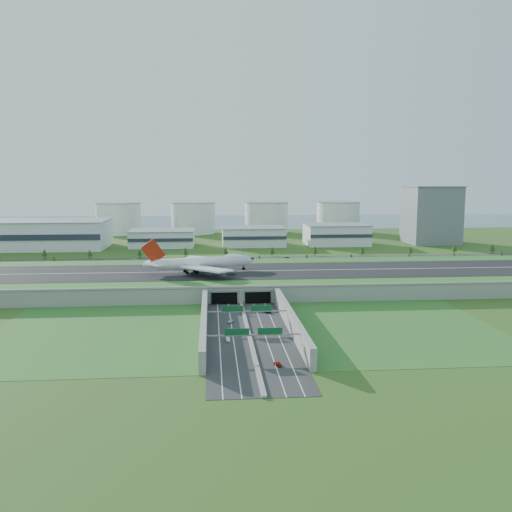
{
  "coord_description": "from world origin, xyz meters",
  "views": [
    {
      "loc": [
        -14.86,
        -318.42,
        63.25
      ],
      "look_at": [
        14.72,
        35.0,
        12.15
      ],
      "focal_mm": 38.0,
      "sensor_mm": 36.0,
      "label": 1
    }
  ],
  "objects": [
    {
      "name": "car_1",
      "position": [
        -8.78,
        -113.19,
        0.85
      ],
      "size": [
        1.87,
        4.55,
        1.47
      ],
      "primitive_type": "imported",
      "rotation": [
        0.0,
        0.0,
        0.07
      ],
      "color": "silver",
      "rests_on": "ground"
    },
    {
      "name": "office_tower",
      "position": [
        200.0,
        195.0,
        27.5
      ],
      "size": [
        46.0,
        46.0,
        55.0
      ],
      "primitive_type": "cube",
      "color": "slate",
      "rests_on": "ground"
    },
    {
      "name": "hangar_west",
      "position": [
        -170.0,
        185.0,
        12.5
      ],
      "size": [
        120.0,
        60.0,
        25.0
      ],
      "primitive_type": "cube",
      "color": "silver",
      "rests_on": "ground"
    },
    {
      "name": "fuel_tank_d",
      "position": [
        135.0,
        310.0,
        17.5
      ],
      "size": [
        50.0,
        50.0,
        35.0
      ],
      "primitive_type": "cylinder",
      "color": "silver",
      "rests_on": "ground"
    },
    {
      "name": "car_7",
      "position": [
        -74.29,
        101.76,
        0.86
      ],
      "size": [
        5.31,
        2.75,
        1.47
      ],
      "primitive_type": "imported",
      "rotation": [
        0.0,
        0.0,
        -1.71
      ],
      "color": "silver",
      "rests_on": "ground"
    },
    {
      "name": "tree_row",
      "position": [
        14.72,
        96.6,
        4.68
      ],
      "size": [
        502.85,
        48.61,
        8.23
      ],
      "color": "#3D2819",
      "rests_on": "ground"
    },
    {
      "name": "airfield_deck",
      "position": [
        0.0,
        -0.09,
        4.12
      ],
      "size": [
        520.0,
        100.0,
        9.2
      ],
      "color": "gray",
      "rests_on": "ground"
    },
    {
      "name": "north_expressway",
      "position": [
        0.0,
        95.0,
        0.06
      ],
      "size": [
        560.0,
        36.0,
        0.12
      ],
      "primitive_type": "cube",
      "color": "#28282B",
      "rests_on": "ground"
    },
    {
      "name": "boeing_747",
      "position": [
        -20.63,
        -2.23,
        14.09
      ],
      "size": [
        67.95,
        63.38,
        21.49
      ],
      "rotation": [
        0.0,
        0.0,
        0.27
      ],
      "color": "white",
      "rests_on": "airfield_deck"
    },
    {
      "name": "car_5",
      "position": [
        44.51,
        100.39,
        0.9
      ],
      "size": [
        4.96,
        2.44,
        1.57
      ],
      "primitive_type": "imported",
      "rotation": [
        0.0,
        0.0,
        -1.4
      ],
      "color": "black",
      "rests_on": "ground"
    },
    {
      "name": "sign_gantry_near",
      "position": [
        0.0,
        -95.04,
        6.95
      ],
      "size": [
        38.7,
        0.7,
        9.8
      ],
      "color": "gray",
      "rests_on": "ground"
    },
    {
      "name": "fuel_tank_b",
      "position": [
        -35.0,
        310.0,
        17.5
      ],
      "size": [
        50.0,
        50.0,
        35.0
      ],
      "primitive_type": "cylinder",
      "color": "silver",
      "rests_on": "ground"
    },
    {
      "name": "sign_gantry_far",
      "position": [
        0.0,
        -130.04,
        6.95
      ],
      "size": [
        38.7,
        0.7,
        9.8
      ],
      "color": "gray",
      "rests_on": "ground"
    },
    {
      "name": "car_3",
      "position": [
        7.21,
        -142.91,
        0.77
      ],
      "size": [
        2.62,
        4.76,
        1.31
      ],
      "primitive_type": "imported",
      "rotation": [
        0.0,
        0.0,
        3.33
      ],
      "color": "#A41D0F",
      "rests_on": "ground"
    },
    {
      "name": "hangar_mid_b",
      "position": [
        25.0,
        190.0,
        8.5
      ],
      "size": [
        58.0,
        42.0,
        17.0
      ],
      "primitive_type": "cube",
      "color": "silver",
      "rests_on": "ground"
    },
    {
      "name": "ground",
      "position": [
        0.0,
        0.0,
        0.0
      ],
      "size": [
        1200.0,
        1200.0,
        0.0
      ],
      "primitive_type": "plane",
      "color": "#1E4515",
      "rests_on": "ground"
    },
    {
      "name": "fuel_tank_c",
      "position": [
        50.0,
        310.0,
        17.5
      ],
      "size": [
        50.0,
        50.0,
        35.0
      ],
      "primitive_type": "cylinder",
      "color": "silver",
      "rests_on": "ground"
    },
    {
      "name": "hangar_mid_c",
      "position": [
        105.0,
        190.0,
        9.5
      ],
      "size": [
        58.0,
        42.0,
        19.0
      ],
      "primitive_type": "cube",
      "color": "silver",
      "rests_on": "ground"
    },
    {
      "name": "car_0",
      "position": [
        -6.65,
        -86.62,
        0.88
      ],
      "size": [
        3.15,
        4.79,
        1.51
      ],
      "primitive_type": "imported",
      "rotation": [
        0.0,
        0.0,
        -0.33
      ],
      "color": "#BBBCC1",
      "rests_on": "ground"
    },
    {
      "name": "car_6",
      "position": [
        154.78,
        86.94,
        0.94
      ],
      "size": [
        6.39,
        4.25,
        1.63
      ],
      "primitive_type": "imported",
      "rotation": [
        0.0,
        0.0,
        1.28
      ],
      "color": "#B0B1B5",
      "rests_on": "ground"
    },
    {
      "name": "hangar_mid_a",
      "position": [
        -60.0,
        190.0,
        7.5
      ],
      "size": [
        58.0,
        42.0,
        15.0
      ],
      "primitive_type": "cube",
      "color": "silver",
      "rests_on": "ground"
    },
    {
      "name": "underpass_road",
      "position": [
        0.0,
        -99.42,
        3.43
      ],
      "size": [
        38.8,
        120.4,
        8.0
      ],
      "color": "#28282B",
      "rests_on": "ground"
    },
    {
      "name": "car_4",
      "position": [
        -111.66,
        89.0,
        0.94
      ],
      "size": [
        5.15,
        3.31,
        1.63
      ],
      "primitive_type": "imported",
      "rotation": [
        0.0,
        0.0,
        1.88
      ],
      "color": "#57575C",
      "rests_on": "ground"
    },
    {
      "name": "fuel_tank_a",
      "position": [
        -120.0,
        310.0,
        17.5
      ],
      "size": [
        50.0,
        50.0,
        35.0
      ],
      "primitive_type": "cylinder",
      "color": "silver",
      "rests_on": "ground"
    },
    {
      "name": "bay_water",
      "position": [
        0.0,
        480.0,
        0.03
      ],
      "size": [
        1200.0,
        260.0,
        0.06
      ],
      "primitive_type": "cube",
      "color": "#345064",
      "rests_on": "ground"
    },
    {
      "name": "car_2",
      "position": [
        11.14,
        -69.76,
        0.82
      ],
      "size": [
        3.67,
        5.47,
        1.39
      ],
      "primitive_type": "imported",
      "rotation": [
        0.0,
        0.0,
        3.44
      ],
      "color": "#110D42",
      "rests_on": "ground"
    }
  ]
}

